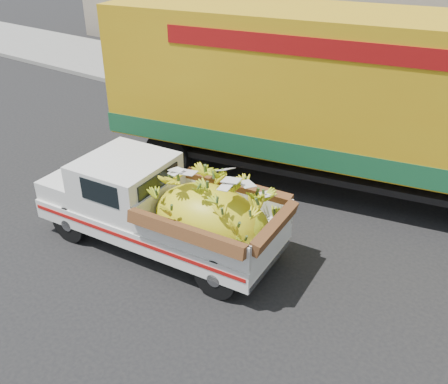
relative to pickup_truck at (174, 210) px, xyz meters
The scene contains 5 objects.
ground 1.50m from the pickup_truck, 17.01° to the left, with size 100.00×100.00×0.00m, color black.
curb 6.73m from the pickup_truck, 79.87° to the left, with size 60.00×0.25×0.15m, color gray.
sidewalk 8.79m from the pickup_truck, 82.28° to the left, with size 60.00×4.00×0.14m, color gray.
pickup_truck is the anchor object (origin of this frame).
semi_trailer 4.82m from the pickup_truck, 62.84° to the left, with size 12.09×4.85×3.80m.
Camera 1 is at (3.92, -5.97, 5.45)m, focal length 40.00 mm.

